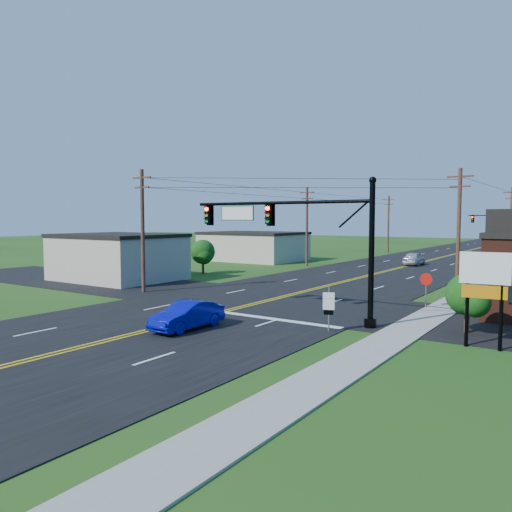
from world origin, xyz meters
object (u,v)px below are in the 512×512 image
Objects in this scene: signal_mast_main at (293,231)px; blue_car at (187,316)px; signal_mast_far at (503,224)px; route_sign at (329,305)px; stop_sign at (426,283)px.

signal_mast_main is 7.34m from blue_car.
signal_mast_far reaches higher than route_sign.
signal_mast_far is at bearing 89.92° from signal_mast_main.
blue_car is 1.84× the size of route_sign.
signal_mast_far reaches higher than stop_sign.
signal_mast_far reaches higher than blue_car.
signal_mast_far is (0.10, 72.00, -0.20)m from signal_mast_main.
blue_car is at bearing -122.63° from stop_sign.
stop_sign is (2.05, 9.04, 0.27)m from route_sign.
signal_mast_main is 72.00m from signal_mast_far.
blue_car is (-2.89, -77.43, -3.87)m from signal_mast_far.
route_sign is 9.27m from stop_sign.
signal_mast_main reaches higher than route_sign.
stop_sign is (8.00, 12.45, 0.89)m from blue_car.
signal_mast_main is 5.19× the size of stop_sign.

